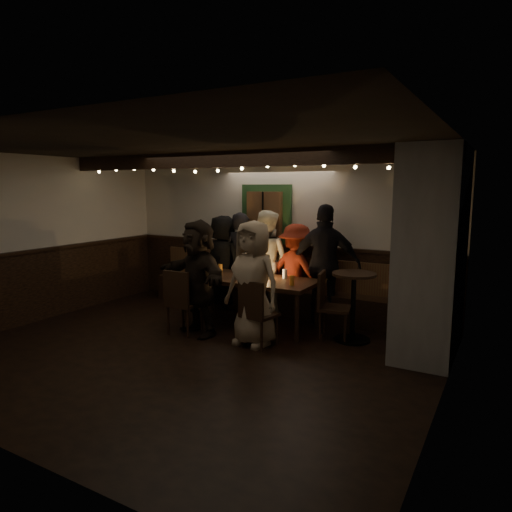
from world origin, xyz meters
The scene contains 13 objects.
room centered at (1.07, 1.42, 1.07)m, with size 6.02×5.01×2.62m.
dining_table centered at (0.07, 1.40, 0.68)m, with size 2.07×0.89×0.90m.
chair_near_left centered at (-0.55, 0.51, 0.53)m, with size 0.44×0.44×0.94m.
chair_near_right centered at (0.64, 0.59, 0.51)m, with size 0.47×0.47×0.91m.
chair_end centered at (1.34, 1.41, 0.53)m, with size 0.50×0.50×0.94m.
high_top centered at (1.68, 1.48, 0.60)m, with size 0.60×0.60×0.95m.
person_a centered at (-0.89, 2.12, 0.81)m, with size 0.79×0.52×1.62m, color black.
person_b centered at (-0.53, 2.14, 0.84)m, with size 0.61×0.40×1.69m, color black.
person_c centered at (-0.05, 2.13, 0.87)m, with size 0.84×0.66×1.73m, color beige.
person_d centered at (0.51, 2.13, 0.76)m, with size 0.99×0.57×1.53m, color maroon.
person_e centered at (1.03, 2.09, 0.93)m, with size 1.09×0.45×1.85m, color black.
person_f centered at (-0.36, 0.68, 0.83)m, with size 1.54×0.49×1.66m, color black.
person_g centered at (0.55, 0.69, 0.84)m, with size 0.82×0.53×1.68m, color #9F886E.
Camera 1 is at (3.51, -4.47, 2.11)m, focal length 32.00 mm.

